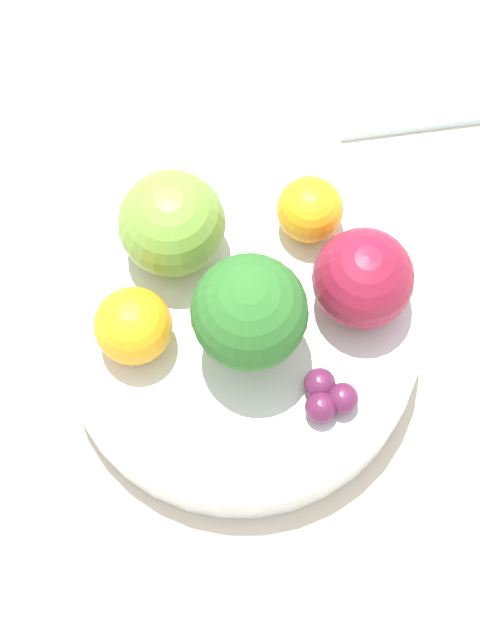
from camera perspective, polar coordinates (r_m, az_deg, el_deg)
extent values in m
plane|color=gray|center=(0.63, 0.00, -2.10)|extent=(6.00, 6.00, 0.00)
cube|color=beige|center=(0.62, 0.00, -1.80)|extent=(1.20, 1.20, 0.02)
cylinder|color=white|center=(0.59, 0.00, -0.94)|extent=(0.20, 0.20, 0.03)
cylinder|color=#99C17A|center=(0.56, 0.22, -0.92)|extent=(0.02, 0.02, 0.02)
sphere|color=#2D6B28|center=(0.53, 0.24, 0.29)|extent=(0.06, 0.06, 0.06)
sphere|color=olive|center=(0.57, -3.65, 5.15)|extent=(0.06, 0.06, 0.06)
sphere|color=maroon|center=(0.56, 6.57, 2.21)|extent=(0.05, 0.05, 0.05)
sphere|color=orange|center=(0.56, -5.73, -0.31)|extent=(0.04, 0.04, 0.04)
sphere|color=orange|center=(0.59, 3.74, 5.89)|extent=(0.04, 0.04, 0.04)
sphere|color=#5B1E42|center=(0.56, 4.27, -3.41)|extent=(0.02, 0.02, 0.02)
sphere|color=#5B1E42|center=(0.56, 4.33, -4.67)|extent=(0.02, 0.02, 0.02)
sphere|color=#5B1E42|center=(0.56, 5.48, -4.19)|extent=(0.02, 0.02, 0.02)
cube|color=silver|center=(0.71, 10.63, 14.26)|extent=(0.16, 0.18, 0.01)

